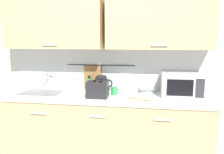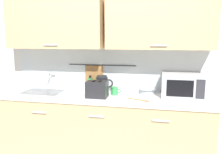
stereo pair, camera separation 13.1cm
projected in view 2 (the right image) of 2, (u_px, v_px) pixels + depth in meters
counter_unit at (103, 130)px, 2.86m from camera, size 2.53×0.64×0.90m
back_wall_assembly at (107, 43)px, 2.90m from camera, size 3.70×0.41×2.50m
sink_faucet at (50, 78)px, 3.14m from camera, size 0.09×0.17×0.22m
microwave at (182, 85)px, 2.68m from camera, size 0.46×0.35×0.27m
electric_kettle at (102, 84)px, 2.95m from camera, size 0.23×0.16×0.21m
dish_soap_bottle at (90, 84)px, 3.03m from camera, size 0.06×0.06×0.20m
mug_near_sink at (75, 89)px, 2.87m from camera, size 0.12×0.08×0.09m
mixing_bowl at (147, 91)px, 2.83m from camera, size 0.21×0.21×0.08m
toaster at (97, 89)px, 2.66m from camera, size 0.26×0.17×0.19m
mug_by_kettle at (115, 91)px, 2.79m from camera, size 0.12×0.08×0.09m
wooden_spoon at (141, 100)px, 2.54m from camera, size 0.27×0.13×0.01m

